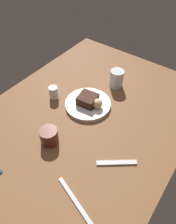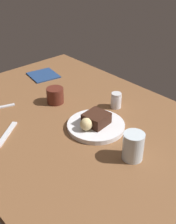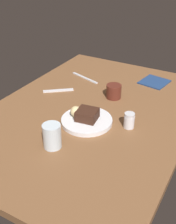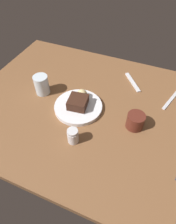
% 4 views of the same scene
% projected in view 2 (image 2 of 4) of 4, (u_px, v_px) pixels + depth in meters
% --- Properties ---
extents(dining_table, '(1.20, 0.84, 0.03)m').
position_uv_depth(dining_table, '(74.00, 124.00, 1.11)').
color(dining_table, brown).
rests_on(dining_table, ground).
extents(dessert_plate, '(0.21, 0.21, 0.02)m').
position_uv_depth(dessert_plate, '(96.00, 126.00, 1.05)').
color(dessert_plate, silver).
rests_on(dessert_plate, dining_table).
extents(chocolate_cake_slice, '(0.09, 0.09, 0.04)m').
position_uv_depth(chocolate_cake_slice, '(96.00, 119.00, 1.04)').
color(chocolate_cake_slice, '#381E14').
rests_on(chocolate_cake_slice, dessert_plate).
extents(bread_roll, '(0.05, 0.05, 0.05)m').
position_uv_depth(bread_roll, '(86.00, 124.00, 1.01)').
color(bread_roll, '#DBC184').
rests_on(bread_roll, dessert_plate).
extents(salt_shaker, '(0.04, 0.04, 0.06)m').
position_uv_depth(salt_shaker, '(116.00, 100.00, 1.17)').
color(salt_shaker, silver).
rests_on(salt_shaker, dining_table).
extents(water_glass, '(0.07, 0.07, 0.09)m').
position_uv_depth(water_glass, '(133.00, 146.00, 0.89)').
color(water_glass, silver).
rests_on(water_glass, dining_table).
extents(coffee_cup, '(0.07, 0.07, 0.07)m').
position_uv_depth(coffee_cup, '(55.00, 95.00, 1.20)').
color(coffee_cup, '#562319').
rests_on(coffee_cup, dining_table).
extents(dessert_spoon, '(0.11, 0.13, 0.01)m').
position_uv_depth(dessert_spoon, '(7.00, 134.00, 1.02)').
color(dessert_spoon, silver).
rests_on(dessert_spoon, dining_table).
extents(folded_napkin, '(0.16, 0.15, 0.01)m').
position_uv_depth(folded_napkin, '(43.00, 75.00, 1.45)').
color(folded_napkin, navy).
rests_on(folded_napkin, dining_table).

